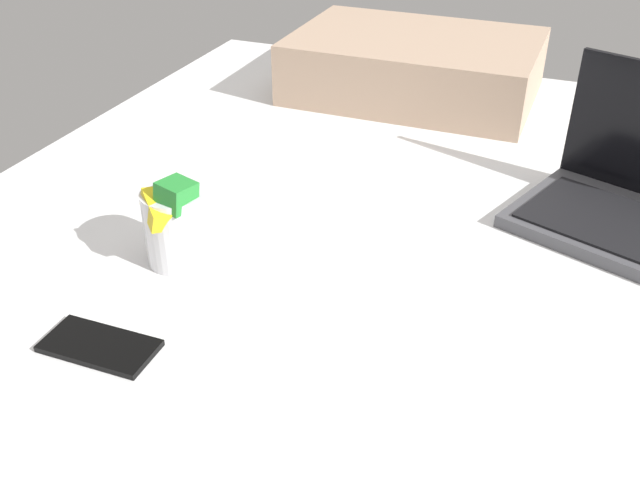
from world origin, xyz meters
The scene contains 4 objects.
bed_mattress centered at (0.00, 0.00, 9.00)cm, with size 180.00×140.00×18.00cm, color white.
snack_cup centered at (-45.91, -29.12, 24.08)cm, with size 9.67×10.67×13.82cm.
cell_phone centered at (-44.64, -49.48, 18.40)cm, with size 6.80×14.00×0.80cm, color black.
pillow centered at (-32.72, 48.00, 24.50)cm, with size 52.00×36.00×13.00cm, color tan.
Camera 1 is at (4.74, -100.67, 75.17)cm, focal length 39.88 mm.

